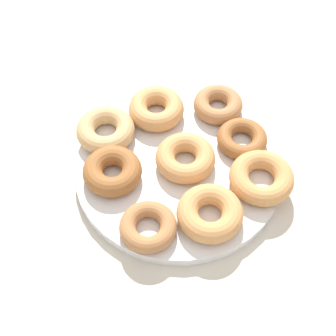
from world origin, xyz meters
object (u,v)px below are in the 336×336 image
object	(u,v)px
donut_1	(261,178)
donut_2	(156,109)
donut_4	(242,139)
donut_8	(106,130)
donut_5	(216,104)
donut_6	(185,158)
donut_0	(112,171)
donut_3	(210,213)
donut_7	(148,227)
donut_plate	(178,169)

from	to	relation	value
donut_1	donut_2	bearing A→B (deg)	-10.53
donut_4	donut_8	bearing A→B (deg)	26.29
donut_4	donut_8	world-z (taller)	donut_8
donut_4	donut_5	xyz separation A→B (m)	(0.07, -0.04, 0.00)
donut_5	donut_8	bearing A→B (deg)	48.30
donut_2	donut_6	distance (m)	0.10
donut_0	donut_3	distance (m)	0.15
donut_1	donut_4	bearing A→B (deg)	-43.72
donut_5	donut_8	size ratio (longest dim) A/B	0.87
donut_1	donut_6	world-z (taller)	donut_6
donut_3	donut_7	bearing A→B (deg)	42.85
donut_8	donut_5	bearing A→B (deg)	-131.70
donut_6	donut_plate	bearing A→B (deg)	47.65
donut_2	donut_4	distance (m)	0.14
donut_0	donut_4	world-z (taller)	donut_0
donut_4	donut_7	distance (m)	0.20
donut_1	donut_3	bearing A→B (deg)	67.83
donut_2	donut_3	distance (m)	0.20
donut_4	donut_8	distance (m)	0.21
donut_plate	donut_2	bearing A→B (deg)	-40.96
donut_2	donut_8	size ratio (longest dim) A/B	0.98
donut_5	donut_6	distance (m)	0.12
donut_5	donut_0	bearing A→B (deg)	70.58
donut_3	donut_8	distance (m)	0.21
donut_plate	donut_7	size ratio (longest dim) A/B	3.95
donut_plate	donut_7	bearing A→B (deg)	99.25
donut_plate	donut_1	world-z (taller)	donut_1
donut_7	donut_8	world-z (taller)	donut_8
donut_3	donut_8	xyz separation A→B (m)	(0.20, -0.05, -0.00)
donut_plate	donut_8	bearing A→B (deg)	3.30
donut_plate	donut_4	size ratio (longest dim) A/B	4.03
donut_7	donut_5	bearing A→B (deg)	-84.72
donut_5	donut_6	world-z (taller)	donut_6
donut_0	donut_3	size ratio (longest dim) A/B	0.94
donut_3	donut_1	bearing A→B (deg)	-112.17
donut_plate	donut_0	world-z (taller)	donut_0
donut_plate	donut_5	xyz separation A→B (m)	(0.00, -0.13, 0.02)
donut_2	donut_5	world-z (taller)	donut_2
donut_0	donut_3	world-z (taller)	same
donut_0	donut_7	size ratio (longest dim) A/B	1.10
donut_plate	donut_5	size ratio (longest dim) A/B	3.93
donut_4	donut_6	xyz separation A→B (m)	(0.06, 0.08, 0.00)
donut_6	donut_7	distance (m)	0.12
donut_5	donut_2	bearing A→B (deg)	37.93
donut_plate	donut_2	xyz separation A→B (m)	(0.08, -0.07, 0.02)
donut_6	donut_8	bearing A→B (deg)	6.52
donut_3	donut_4	xyz separation A→B (m)	(0.02, -0.14, -0.00)
donut_6	donut_1	bearing A→B (deg)	-167.62
donut_4	donut_6	size ratio (longest dim) A/B	0.86
donut_8	donut_1	bearing A→B (deg)	-170.77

